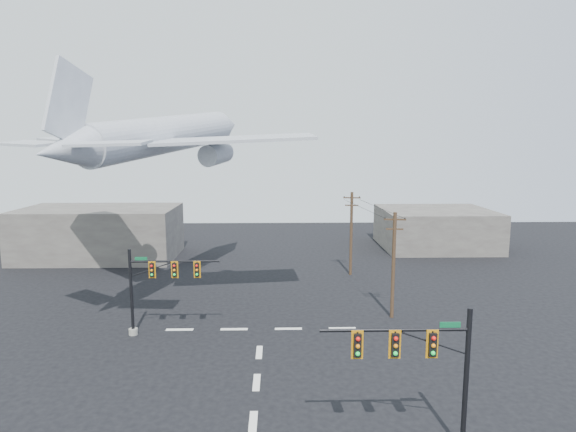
{
  "coord_description": "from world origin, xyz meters",
  "views": [
    {
      "loc": [
        1.25,
        -21.81,
        13.54
      ],
      "look_at": [
        1.82,
        5.0,
        9.49
      ],
      "focal_mm": 30.0,
      "sensor_mm": 36.0,
      "label": 1
    }
  ],
  "objects_px": {
    "utility_pole_a": "(393,263)",
    "utility_pole_b": "(351,232)",
    "signal_mast_far": "(154,287)",
    "signal_mast_near": "(430,372)",
    "airliner": "(166,136)"
  },
  "relations": [
    {
      "from": "utility_pole_a",
      "to": "utility_pole_b",
      "type": "xyz_separation_m",
      "value": [
        -1.39,
        12.5,
        0.15
      ]
    },
    {
      "from": "utility_pole_b",
      "to": "airliner",
      "type": "xyz_separation_m",
      "value": [
        -16.86,
        -7.7,
        9.65
      ]
    },
    {
      "from": "utility_pole_a",
      "to": "utility_pole_b",
      "type": "relative_size",
      "value": 0.97
    },
    {
      "from": "signal_mast_near",
      "to": "utility_pole_b",
      "type": "xyz_separation_m",
      "value": [
        1.0,
        29.13,
        0.78
      ]
    },
    {
      "from": "utility_pole_b",
      "to": "signal_mast_far",
      "type": "bearing_deg",
      "value": -128.72
    },
    {
      "from": "signal_mast_far",
      "to": "signal_mast_near",
      "type": "bearing_deg",
      "value": -41.43
    },
    {
      "from": "signal_mast_far",
      "to": "utility_pole_a",
      "type": "relative_size",
      "value": 0.79
    },
    {
      "from": "utility_pole_a",
      "to": "signal_mast_near",
      "type": "bearing_deg",
      "value": -88.64
    },
    {
      "from": "signal_mast_near",
      "to": "airliner",
      "type": "relative_size",
      "value": 0.25
    },
    {
      "from": "utility_pole_b",
      "to": "utility_pole_a",
      "type": "bearing_deg",
      "value": -76.06
    },
    {
      "from": "signal_mast_near",
      "to": "utility_pole_a",
      "type": "xyz_separation_m",
      "value": [
        2.39,
        16.63,
        0.62
      ]
    },
    {
      "from": "signal_mast_far",
      "to": "utility_pole_b",
      "type": "height_order",
      "value": "utility_pole_b"
    },
    {
      "from": "utility_pole_b",
      "to": "signal_mast_near",
      "type": "bearing_deg",
      "value": -84.36
    },
    {
      "from": "signal_mast_near",
      "to": "airliner",
      "type": "xyz_separation_m",
      "value": [
        -15.86,
        21.42,
        10.43
      ]
    },
    {
      "from": "utility_pole_a",
      "to": "airliner",
      "type": "xyz_separation_m",
      "value": [
        -18.25,
        4.79,
        9.81
      ]
    }
  ]
}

